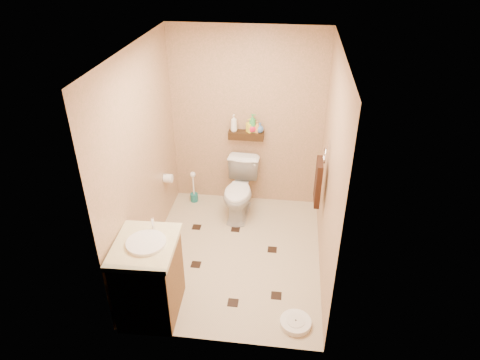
# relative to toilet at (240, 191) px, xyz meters

# --- Properties ---
(ground) EXTENTS (2.50, 2.50, 0.00)m
(ground) POSITION_rel_toilet_xyz_m (0.04, -0.83, -0.37)
(ground) COLOR beige
(ground) RESTS_ON ground
(wall_back) EXTENTS (2.00, 0.04, 2.40)m
(wall_back) POSITION_rel_toilet_xyz_m (0.04, 0.42, 0.83)
(wall_back) COLOR tan
(wall_back) RESTS_ON ground
(wall_front) EXTENTS (2.00, 0.04, 2.40)m
(wall_front) POSITION_rel_toilet_xyz_m (0.04, -2.08, 0.83)
(wall_front) COLOR tan
(wall_front) RESTS_ON ground
(wall_left) EXTENTS (0.04, 2.50, 2.40)m
(wall_left) POSITION_rel_toilet_xyz_m (-0.96, -0.83, 0.83)
(wall_left) COLOR tan
(wall_left) RESTS_ON ground
(wall_right) EXTENTS (0.04, 2.50, 2.40)m
(wall_right) POSITION_rel_toilet_xyz_m (1.04, -0.83, 0.83)
(wall_right) COLOR tan
(wall_right) RESTS_ON ground
(ceiling) EXTENTS (2.00, 2.50, 0.02)m
(ceiling) POSITION_rel_toilet_xyz_m (0.04, -0.83, 2.03)
(ceiling) COLOR silver
(ceiling) RESTS_ON wall_back
(wall_shelf) EXTENTS (0.46, 0.14, 0.10)m
(wall_shelf) POSITION_rel_toilet_xyz_m (0.04, 0.34, 0.65)
(wall_shelf) COLOR #331C0D
(wall_shelf) RESTS_ON wall_back
(floor_accents) EXTENTS (1.20, 1.35, 0.01)m
(floor_accents) POSITION_rel_toilet_xyz_m (0.05, -0.92, -0.37)
(floor_accents) COLOR black
(floor_accents) RESTS_ON ground
(toilet) EXTENTS (0.46, 0.76, 0.75)m
(toilet) POSITION_rel_toilet_xyz_m (0.00, 0.00, 0.00)
(toilet) COLOR white
(toilet) RESTS_ON ground
(vanity) EXTENTS (0.60, 0.72, 0.98)m
(vanity) POSITION_rel_toilet_xyz_m (-0.66, -1.78, 0.06)
(vanity) COLOR brown
(vanity) RESTS_ON ground
(bathroom_scale) EXTENTS (0.35, 0.35, 0.06)m
(bathroom_scale) POSITION_rel_toilet_xyz_m (0.78, -1.80, -0.34)
(bathroom_scale) COLOR white
(bathroom_scale) RESTS_ON ground
(toilet_brush) EXTENTS (0.11, 0.11, 0.47)m
(toilet_brush) POSITION_rel_toilet_xyz_m (-0.68, 0.24, -0.21)
(toilet_brush) COLOR #1B6F6D
(toilet_brush) RESTS_ON ground
(towel_ring) EXTENTS (0.12, 0.30, 0.76)m
(towel_ring) POSITION_rel_toilet_xyz_m (0.96, -0.58, 0.57)
(towel_ring) COLOR silver
(towel_ring) RESTS_ON wall_right
(toilet_paper) EXTENTS (0.12, 0.11, 0.12)m
(toilet_paper) POSITION_rel_toilet_xyz_m (-0.90, -0.18, 0.23)
(toilet_paper) COLOR white
(toilet_paper) RESTS_ON wall_left
(bottle_a) EXTENTS (0.10, 0.10, 0.23)m
(bottle_a) POSITION_rel_toilet_xyz_m (-0.12, 0.34, 0.81)
(bottle_a) COLOR white
(bottle_a) RESTS_ON wall_shelf
(bottle_b) EXTENTS (0.12, 0.12, 0.18)m
(bottle_b) POSITION_rel_toilet_xyz_m (0.09, 0.34, 0.79)
(bottle_b) COLOR #FEF235
(bottle_b) RESTS_ON wall_shelf
(bottle_c) EXTENTS (0.16, 0.16, 0.16)m
(bottle_c) POSITION_rel_toilet_xyz_m (0.12, 0.34, 0.77)
(bottle_c) COLOR red
(bottle_c) RESTS_ON wall_shelf
(bottle_d) EXTENTS (0.12, 0.12, 0.25)m
(bottle_d) POSITION_rel_toilet_xyz_m (0.12, 0.34, 0.82)
(bottle_d) COLOR green
(bottle_d) RESTS_ON wall_shelf
(bottle_e) EXTENTS (0.10, 0.10, 0.15)m
(bottle_e) POSITION_rel_toilet_xyz_m (0.18, 0.34, 0.77)
(bottle_e) COLOR #F3A651
(bottle_e) RESTS_ON wall_shelf
(bottle_f) EXTENTS (0.13, 0.13, 0.13)m
(bottle_f) POSITION_rel_toilet_xyz_m (0.22, 0.34, 0.76)
(bottle_f) COLOR #456FAD
(bottle_f) RESTS_ON wall_shelf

